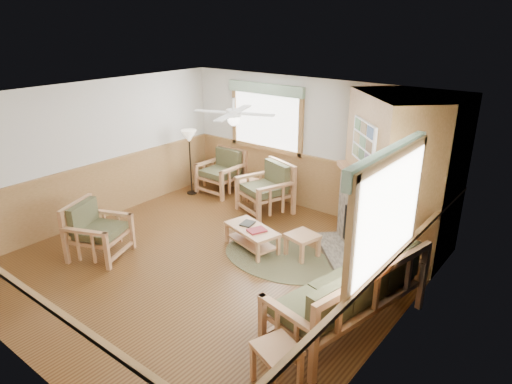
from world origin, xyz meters
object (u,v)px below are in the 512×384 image
Objects in this scene: sofa at (348,292)px; armchair_back_left at (221,172)px; footstool at (302,245)px; armchair_left at (99,230)px; end_table_chairs at (249,193)px; armchair_back_right at (265,188)px; floor_lamp_right at (382,240)px; end_table_sofa at (276,365)px; coffee_table at (252,238)px; floor_lamp_left at (190,162)px.

sofa is 2.30× the size of armchair_back_left.
footstool is (3.11, -1.39, -0.28)m from armchair_back_left.
armchair_left is 1.70× the size of end_table_chairs.
armchair_back_right is 2.00m from footstool.
armchair_left is 4.54m from floor_lamp_right.
end_table_sofa is (4.02, -0.52, -0.21)m from armchair_left.
footstool is (1.63, -1.11, -0.31)m from armchair_back_right.
sofa is 1.92m from footstool.
armchair_back_right reaches higher than footstool.
end_table_chairs is 0.33× the size of floor_lamp_right.
floor_lamp_right is (4.55, -1.60, 0.35)m from armchair_back_left.
armchair_back_left reaches higher than coffee_table.
floor_lamp_right reaches higher than floor_lamp_left.
floor_lamp_right is (3.07, -1.32, 0.33)m from armchair_back_right.
end_table_chairs is at bearing -32.57° from armchair_left.
floor_lamp_left reaches higher than armchair_left.
armchair_back_right reaches higher than armchair_left.
floor_lamp_left is at bearing 167.43° from floor_lamp_right.
footstool is at bearing 171.80° from floor_lamp_right.
coffee_table is (2.28, -1.71, -0.28)m from armchair_back_left.
sofa is 1.33× the size of floor_lamp_right.
footstool is at bearing -74.56° from armchair_left.
sofa is 2.47m from coffee_table.
armchair_back_left is (-4.56, 2.60, -0.03)m from sofa.
end_table_sofa is 0.30× the size of floor_lamp_right.
end_table_sofa is (-0.11, -1.39, -0.26)m from sofa.
armchair_left is at bearing -121.01° from coffee_table.
armchair_left reaches higher than end_table_chairs.
sofa is 3.86m from armchair_back_right.
sofa is 4.06× the size of end_table_chairs.
coffee_table is at bearing -24.13° from floor_lamp_left.
sofa is 4.29m from end_table_chairs.
armchair_back_left is 3.50m from armchair_left.
floor_lamp_left is (-4.92, 3.51, 0.49)m from end_table_sofa.
armchair_back_right reaches higher than end_table_sofa.
end_table_chairs reaches higher than end_table_sofa.
sofa is 2.23× the size of coffee_table.
footstool is (-1.46, 1.21, -0.31)m from sofa.
end_table_chairs is (-1.27, 1.50, 0.07)m from coffee_table.
armchair_back_left is 0.58× the size of floor_lamp_right.
footstool reaches higher than coffee_table.
end_table_chairs is (-3.55, 2.39, -0.24)m from sofa.
floor_lamp_right is (1.44, -0.21, 0.64)m from footstool.
armchair_left is at bearing -73.27° from floor_lamp_left.
floor_lamp_right reaches higher than end_table_sofa.
floor_lamp_left is at bearing 171.10° from coffee_table.
armchair_back_right is at bearing 128.69° from end_table_sofa.
armchair_back_right is 1.67m from coffee_table.
armchair_back_right is 2.02× the size of end_table_sofa.
sofa is 4.40× the size of end_table_sofa.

